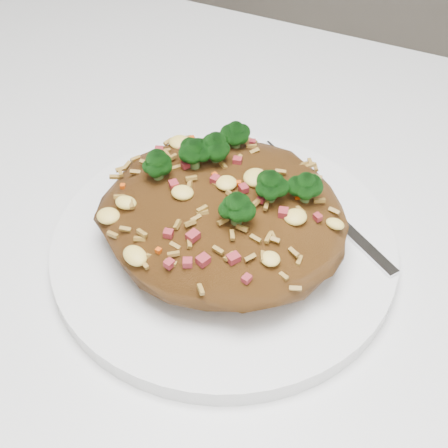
{
  "coord_description": "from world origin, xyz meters",
  "views": [
    {
      "loc": [
        0.05,
        -0.21,
        1.09
      ],
      "look_at": [
        -0.07,
        0.06,
        0.78
      ],
      "focal_mm": 50.0,
      "sensor_mm": 36.0,
      "label": 1
    }
  ],
  "objects_px": {
    "fork": "(327,210)",
    "fried_rice": "(224,206)",
    "plate": "(224,245)",
    "dining_table": "(276,423)"
  },
  "relations": [
    {
      "from": "fork",
      "to": "fried_rice",
      "type": "bearing_deg",
      "value": -102.04
    },
    {
      "from": "plate",
      "to": "fried_rice",
      "type": "distance_m",
      "value": 0.04
    },
    {
      "from": "dining_table",
      "to": "plate",
      "type": "xyz_separation_m",
      "value": [
        -0.07,
        0.06,
        0.1
      ]
    },
    {
      "from": "fork",
      "to": "dining_table",
      "type": "bearing_deg",
      "value": -49.98
    },
    {
      "from": "dining_table",
      "to": "fork",
      "type": "height_order",
      "value": "fork"
    },
    {
      "from": "plate",
      "to": "fried_rice",
      "type": "height_order",
      "value": "fried_rice"
    },
    {
      "from": "fried_rice",
      "to": "fork",
      "type": "bearing_deg",
      "value": 44.57
    },
    {
      "from": "dining_table",
      "to": "fried_rice",
      "type": "xyz_separation_m",
      "value": [
        -0.07,
        0.06,
        0.14
      ]
    },
    {
      "from": "fried_rice",
      "to": "plate",
      "type": "bearing_deg",
      "value": -84.85
    },
    {
      "from": "dining_table",
      "to": "plate",
      "type": "bearing_deg",
      "value": 138.54
    }
  ]
}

